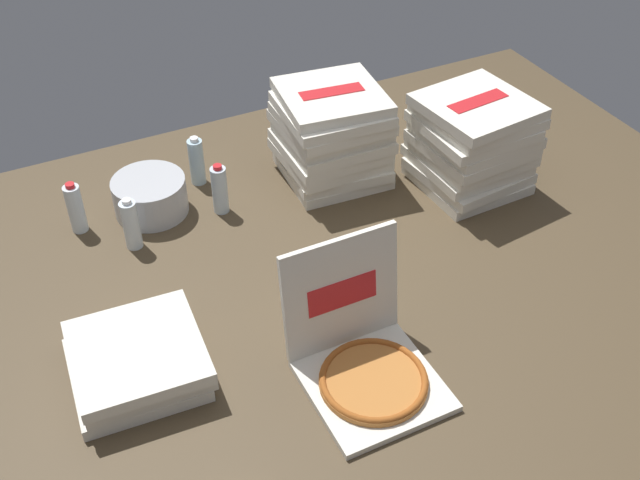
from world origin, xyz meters
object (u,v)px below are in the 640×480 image
at_px(water_bottle_3, 197,161).
at_px(water_bottle_2, 76,208).
at_px(pizza_stack_right_far, 137,360).
at_px(ice_bucket, 150,196).
at_px(water_bottle_1, 131,224).
at_px(pizza_stack_center_far, 472,143).
at_px(pizza_stack_center_near, 331,136).
at_px(water_bottle_0, 220,189).
at_px(open_pizza_box, 364,358).

bearing_deg(water_bottle_3, water_bottle_2, -169.15).
bearing_deg(water_bottle_3, pizza_stack_right_far, -119.56).
distance_m(pizza_stack_right_far, water_bottle_3, 0.99).
bearing_deg(ice_bucket, water_bottle_1, -124.31).
xyz_separation_m(pizza_stack_center_far, water_bottle_2, (-1.44, 0.38, -0.09)).
bearing_deg(pizza_stack_center_near, water_bottle_1, -174.25).
bearing_deg(water_bottle_2, water_bottle_0, -13.56).
bearing_deg(pizza_stack_center_far, water_bottle_0, 164.47).
distance_m(water_bottle_2, water_bottle_3, 0.50).
distance_m(pizza_stack_center_far, water_bottle_1, 1.30).
bearing_deg(water_bottle_3, open_pizza_box, -84.74).
xyz_separation_m(pizza_stack_center_near, ice_bucket, (-0.71, 0.09, -0.11)).
height_order(water_bottle_0, water_bottle_2, same).
xyz_separation_m(open_pizza_box, pizza_stack_center_far, (0.84, 0.68, 0.11)).
relative_size(pizza_stack_center_far, water_bottle_1, 2.03).
distance_m(pizza_stack_center_near, water_bottle_2, 0.99).
bearing_deg(water_bottle_0, ice_bucket, 154.45).
xyz_separation_m(water_bottle_2, water_bottle_3, (0.49, 0.09, 0.00)).
height_order(pizza_stack_center_near, water_bottle_1, pizza_stack_center_near).
height_order(pizza_stack_right_far, water_bottle_3, water_bottle_3).
bearing_deg(water_bottle_1, pizza_stack_center_near, 5.75).
bearing_deg(pizza_stack_center_far, ice_bucket, 162.35).
distance_m(open_pizza_box, ice_bucket, 1.10).
xyz_separation_m(pizza_stack_center_near, pizza_stack_center_far, (0.46, -0.28, 0.00)).
bearing_deg(water_bottle_0, pizza_stack_right_far, -127.89).
bearing_deg(water_bottle_1, pizza_stack_center_far, -8.91).
relative_size(open_pizza_box, ice_bucket, 1.58).
height_order(pizza_stack_center_near, ice_bucket, pizza_stack_center_near).
distance_m(pizza_stack_center_near, water_bottle_3, 0.53).
distance_m(open_pizza_box, pizza_stack_center_far, 1.09).
xyz_separation_m(pizza_stack_right_far, water_bottle_3, (0.49, 0.86, 0.04)).
bearing_deg(water_bottle_0, water_bottle_2, 166.44).
bearing_deg(water_bottle_1, water_bottle_0, 9.33).
distance_m(pizza_stack_center_far, water_bottle_2, 1.49).
bearing_deg(ice_bucket, pizza_stack_right_far, -109.44).
bearing_deg(open_pizza_box, pizza_stack_right_far, 153.52).
bearing_deg(water_bottle_0, pizza_stack_center_near, 3.07).
relative_size(pizza_stack_right_far, water_bottle_1, 1.99).
bearing_deg(pizza_stack_center_near, pizza_stack_center_far, -31.99).
height_order(open_pizza_box, water_bottle_2, open_pizza_box).
bearing_deg(water_bottle_1, water_bottle_2, 130.40).
bearing_deg(ice_bucket, pizza_stack_center_near, -6.96).
height_order(pizza_stack_right_far, ice_bucket, ice_bucket).
relative_size(open_pizza_box, pizza_stack_center_near, 1.01).
bearing_deg(pizza_stack_right_far, water_bottle_0, 52.11).
bearing_deg(water_bottle_1, pizza_stack_right_far, -104.46).
xyz_separation_m(pizza_stack_center_far, water_bottle_3, (-0.95, 0.47, -0.09)).
bearing_deg(pizza_stack_right_far, pizza_stack_center_far, 15.11).
bearing_deg(pizza_stack_center_far, pizza_stack_center_near, 148.01).
bearing_deg(open_pizza_box, pizza_stack_center_near, 68.37).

